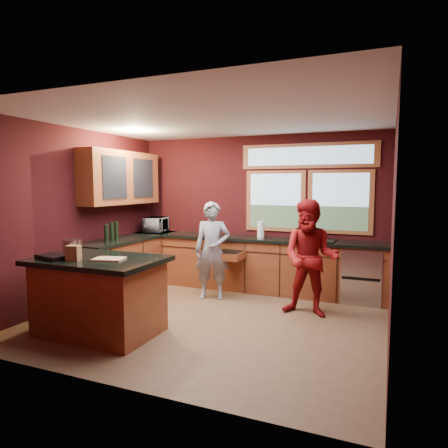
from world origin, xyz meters
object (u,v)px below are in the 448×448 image
Objects in this scene: cutting_board at (109,259)px; stock_pot at (72,246)px; island at (99,295)px; person_grey at (212,250)px; person_red at (310,258)px.

cutting_board is 0.78m from stock_pot.
island is 0.80m from stock_pot.
island is at bearing -15.26° from stock_pot.
person_grey is 6.52× the size of stock_pot.
stock_pot is (-0.75, 0.20, 0.08)m from cutting_board.
person_red is 3.21m from stock_pot.
cutting_board is at bearing -14.04° from island.
person_grey is at bearing 173.40° from person_red.
person_red reaches higher than cutting_board.
person_red is at bearing -28.25° from person_grey.
person_red is 4.67× the size of cutting_board.
cutting_board is at bearing -121.72° from person_grey.
person_grey reaches higher than cutting_board.
island is 0.52m from cutting_board.
person_grey is at bearing 77.47° from cutting_board.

